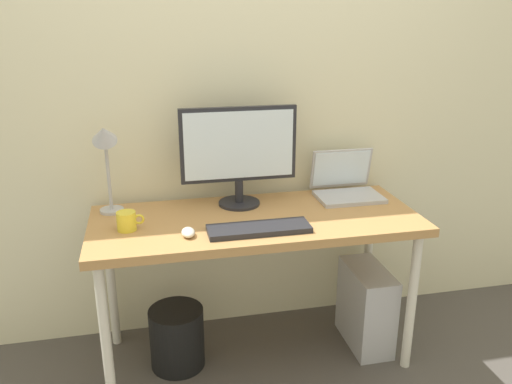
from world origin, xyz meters
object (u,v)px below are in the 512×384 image
at_px(desk_lamp, 105,148).
at_px(keyboard, 259,229).
at_px(computer_tower, 366,307).
at_px(wastebasket, 177,337).
at_px(desk, 256,230).
at_px(coffee_mug, 127,221).
at_px(laptop, 346,185).
at_px(mouse, 188,232).
at_px(monitor, 239,150).

xyz_separation_m(desk_lamp, keyboard, (0.62, -0.34, -0.30)).
xyz_separation_m(computer_tower, wastebasket, (-0.96, 0.03, -0.06)).
distance_m(desk, coffee_mug, 0.58).
relative_size(desk, laptop, 4.68).
bearing_deg(laptop, mouse, -157.54).
relative_size(desk, computer_tower, 3.56).
bearing_deg(desk_lamp, computer_tower, -9.35).
distance_m(monitor, mouse, 0.50).
bearing_deg(wastebasket, mouse, -67.58).
bearing_deg(computer_tower, wastebasket, 178.24).
relative_size(monitor, coffee_mug, 4.69).
xyz_separation_m(desk_lamp, wastebasket, (0.26, -0.17, -0.91)).
relative_size(monitor, computer_tower, 1.31).
distance_m(desk_lamp, mouse, 0.55).
relative_size(monitor, wastebasket, 1.84).
bearing_deg(laptop, keyboard, -146.04).
xyz_separation_m(laptop, keyboard, (-0.53, -0.36, -0.05)).
relative_size(keyboard, computer_tower, 1.05).
distance_m(monitor, desk_lamp, 0.60).
bearing_deg(keyboard, wastebasket, 154.85).
relative_size(laptop, computer_tower, 0.76).
distance_m(monitor, coffee_mug, 0.61).
distance_m(laptop, keyboard, 0.64).
bearing_deg(desk_lamp, keyboard, -28.70).
height_order(mouse, wastebasket, mouse).
bearing_deg(monitor, wastebasket, -153.60).
relative_size(computer_tower, wastebasket, 1.40).
bearing_deg(mouse, monitor, 49.65).
xyz_separation_m(desk, mouse, (-0.32, -0.15, 0.08)).
distance_m(desk, wastebasket, 0.65).
bearing_deg(coffee_mug, desk, 3.18).
xyz_separation_m(keyboard, mouse, (-0.30, 0.01, 0.01)).
distance_m(keyboard, mouse, 0.30).
bearing_deg(keyboard, coffee_mug, 166.19).
xyz_separation_m(keyboard, computer_tower, (0.59, 0.14, -0.54)).
bearing_deg(desk_lamp, desk, -15.13).
bearing_deg(keyboard, computer_tower, 13.49).
relative_size(desk_lamp, keyboard, 1.01).
height_order(laptop, wastebasket, laptop).
distance_m(keyboard, computer_tower, 0.82).
bearing_deg(coffee_mug, wastebasket, 11.08).
height_order(desk, coffee_mug, coffee_mug).
bearing_deg(desk, computer_tower, -2.52).
height_order(desk, computer_tower, desk).
bearing_deg(desk_lamp, laptop, 0.79).
bearing_deg(laptop, computer_tower, -74.48).
bearing_deg(monitor, mouse, -130.35).
height_order(desk, desk_lamp, desk_lamp).
relative_size(desk_lamp, coffee_mug, 3.78).
xyz_separation_m(monitor, keyboard, (0.02, -0.34, -0.26)).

